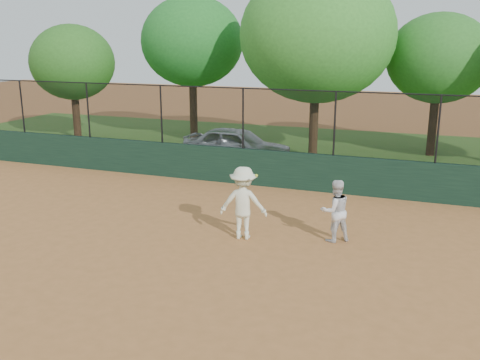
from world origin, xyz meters
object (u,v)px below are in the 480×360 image
(tree_0, at_px, (72,63))
(tree_3, at_px, (439,59))
(player_main, at_px, (243,203))
(tree_2, at_px, (317,35))
(parked_car, at_px, (237,146))
(player_second, at_px, (335,211))
(tree_1, at_px, (192,42))

(tree_0, relative_size, tree_3, 0.93)
(player_main, xyz_separation_m, tree_2, (-0.45, 9.58, 3.95))
(parked_car, relative_size, tree_2, 0.56)
(player_second, bearing_deg, player_main, -20.95)
(tree_1, bearing_deg, player_second, -50.69)
(tree_0, relative_size, tree_2, 0.72)
(player_main, distance_m, tree_0, 15.32)
(player_main, bearing_deg, tree_0, 141.57)
(parked_car, xyz_separation_m, tree_2, (2.48, 2.23, 4.12))
(tree_0, xyz_separation_m, tree_3, (15.88, 2.25, 0.30))
(player_second, distance_m, tree_0, 16.72)
(parked_car, bearing_deg, tree_2, -45.29)
(player_main, bearing_deg, tree_2, 92.66)
(player_second, xyz_separation_m, player_main, (-2.12, -0.58, 0.13))
(tree_0, bearing_deg, player_second, -32.24)
(player_second, height_order, tree_1, tree_1)
(tree_0, height_order, tree_2, tree_2)
(tree_0, bearing_deg, tree_1, 18.77)
(player_second, distance_m, tree_2, 10.21)
(player_second, distance_m, player_main, 2.21)
(parked_car, distance_m, tree_2, 5.30)
(tree_1, relative_size, tree_3, 1.15)
(parked_car, distance_m, player_second, 8.44)
(tree_0, distance_m, tree_2, 11.43)
(parked_car, bearing_deg, tree_3, -55.96)
(tree_0, bearing_deg, player_main, -38.43)
(parked_car, height_order, tree_2, tree_2)
(player_second, relative_size, tree_3, 0.26)
(parked_car, distance_m, tree_3, 8.80)
(tree_1, bearing_deg, player_main, -59.64)
(player_second, height_order, player_main, player_main)
(player_main, distance_m, tree_3, 12.68)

